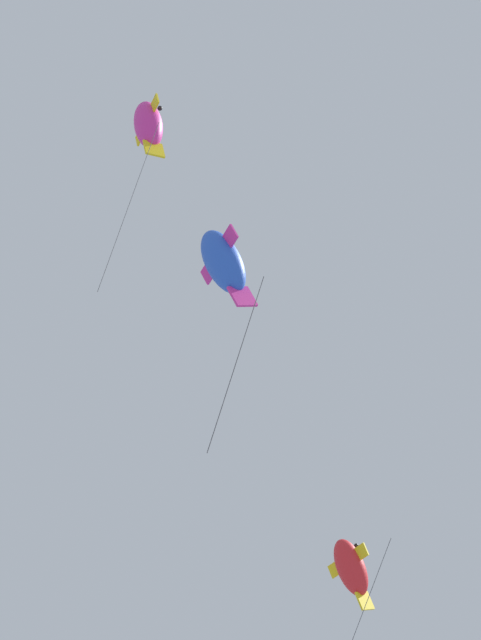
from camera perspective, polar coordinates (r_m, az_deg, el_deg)
kite_fish_upper_right at (r=16.17m, az=-0.90°, el=3.03°), size 1.18×1.11×4.40m
kite_fish_near_left at (r=25.33m, az=5.76°, el=-12.70°), size 3.54×2.18×7.60m
kite_fish_far_centre at (r=26.84m, az=-4.82°, el=10.07°), size 1.45×1.20×7.01m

